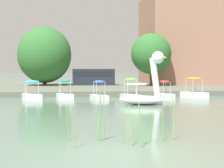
{
  "coord_description": "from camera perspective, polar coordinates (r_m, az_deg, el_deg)",
  "views": [
    {
      "loc": [
        -1.28,
        -9.17,
        2.13
      ],
      "look_at": [
        1.54,
        16.61,
        1.16
      ],
      "focal_mm": 59.38,
      "sensor_mm": 36.0,
      "label": 1
    }
  ],
  "objects": [
    {
      "name": "reed_clump_foreground",
      "position": [
        10.89,
        0.97,
        -5.81
      ],
      "size": [
        3.29,
        1.24,
        1.51
      ],
      "color": "#669942",
      "rests_on": "ground_plane"
    },
    {
      "name": "pedal_boat_teal",
      "position": [
        27.51,
        -7.27,
        -1.44
      ],
      "size": [
        1.37,
        1.92,
        1.45
      ],
      "color": "white",
      "rests_on": "ground_plane"
    },
    {
      "name": "pedal_boat_cyan",
      "position": [
        27.21,
        -12.25,
        -1.56
      ],
      "size": [
        1.69,
        2.56,
        1.4
      ],
      "color": "white",
      "rests_on": "ground_plane"
    },
    {
      "name": "pedal_boat_blue",
      "position": [
        27.11,
        -1.98,
        -1.49
      ],
      "size": [
        1.3,
        1.98,
        1.38
      ],
      "color": "white",
      "rests_on": "ground_plane"
    },
    {
      "name": "pedal_boat_red",
      "position": [
        27.96,
        8.07,
        -1.42
      ],
      "size": [
        1.23,
        1.93,
        1.37
      ],
      "color": "white",
      "rests_on": "ground_plane"
    },
    {
      "name": "ground_plane",
      "position": [
        9.5,
        1.68,
        -10.81
      ],
      "size": [
        623.2,
        623.2,
        0.0
      ],
      "primitive_type": "plane",
      "color": "#567060"
    },
    {
      "name": "pedal_boat_orange",
      "position": [
        28.81,
        12.54,
        -1.25
      ],
      "size": [
        1.71,
        2.37,
        1.59
      ],
      "color": "white",
      "rests_on": "ground_plane"
    },
    {
      "name": "parked_van",
      "position": [
        42.27,
        -2.77,
        1.19
      ],
      "size": [
        4.9,
        2.38,
        1.83
      ],
      "color": "#1E232D",
      "rests_on": "shore_bank_far"
    },
    {
      "name": "pedal_boat_lime",
      "position": [
        27.4,
        2.87,
        -1.39
      ],
      "size": [
        1.38,
        1.99,
        1.55
      ],
      "color": "white",
      "rests_on": "ground_plane"
    },
    {
      "name": "tree_willow_near_path",
      "position": [
        42.02,
        -10.35,
        4.43
      ],
      "size": [
        7.52,
        7.38,
        6.54
      ],
      "color": "brown",
      "rests_on": "shore_bank_far"
    },
    {
      "name": "swan_boat",
      "position": [
        22.99,
        5.09,
        -1.02
      ],
      "size": [
        3.14,
        2.36,
        3.29
      ],
      "color": "white",
      "rests_on": "ground_plane"
    },
    {
      "name": "tree_broadleaf_left",
      "position": [
        40.26,
        6.05,
        4.65
      ],
      "size": [
        6.08,
        6.11,
        5.67
      ],
      "color": "#4C3823",
      "rests_on": "shore_bank_far"
    },
    {
      "name": "shore_bank_far",
      "position": [
        41.18,
        -4.46,
        -0.52
      ],
      "size": [
        118.15,
        23.91,
        0.44
      ],
      "primitive_type": "cube",
      "color": "#5B6051",
      "rests_on": "ground_plane"
    },
    {
      "name": "apartment_block",
      "position": [
        49.92,
        15.44,
        6.65
      ],
      "size": [
        18.25,
        12.9,
        11.36
      ],
      "primitive_type": "cube",
      "rotation": [
        0.0,
        0.0,
        -0.03
      ],
      "color": "#996B56",
      "rests_on": "shore_bank_far"
    }
  ]
}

